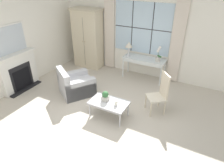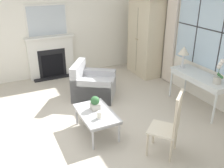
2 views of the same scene
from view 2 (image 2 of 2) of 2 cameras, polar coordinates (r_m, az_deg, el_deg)
ground_plane at (r=4.91m, az=-7.39°, el=-10.18°), size 14.00×14.00×0.00m
wall_back_windowed at (r=5.89m, az=21.17°, el=9.22°), size 7.20×0.14×2.80m
wall_left at (r=7.28m, az=-11.33°, el=12.85°), size 0.06×7.20×2.80m
fireplace at (r=7.25m, az=-13.81°, el=6.69°), size 0.34×1.33×2.02m
armoire at (r=7.25m, az=7.55°, el=10.61°), size 1.14×0.58×2.19m
console_table at (r=5.69m, az=19.58°, el=1.13°), size 1.42×0.54×0.75m
table_lamp at (r=5.89m, az=16.10°, el=7.13°), size 0.25×0.25×0.50m
potted_orchid at (r=5.28m, az=23.17°, el=2.03°), size 0.20×0.16×0.51m
armchair_upholstered at (r=5.97m, az=-4.35°, el=-0.43°), size 1.23×1.25×0.84m
side_chair_wooden at (r=4.05m, az=13.28°, el=-8.53°), size 0.62×0.62×1.12m
coffee_table at (r=4.58m, az=-3.59°, el=-6.94°), size 0.96×0.59×0.43m
potted_plant_small at (r=4.60m, az=-3.90°, el=-4.31°), size 0.17×0.17×0.26m
pillar_candle at (r=4.35m, az=-2.88°, el=-7.13°), size 0.12×0.12×0.14m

